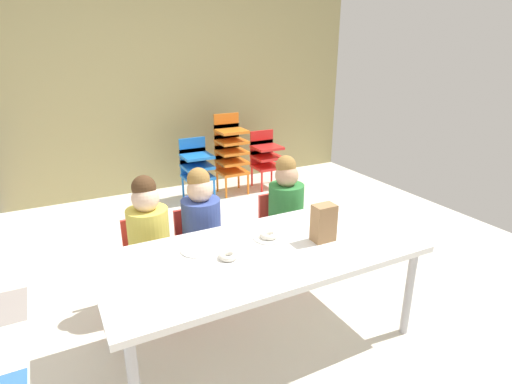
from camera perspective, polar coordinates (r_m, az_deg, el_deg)
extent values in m
cube|color=silver|center=(3.07, -6.89, -13.68)|extent=(5.79, 4.82, 0.02)
cube|color=#336BB2|center=(2.97, -15.32, -15.35)|extent=(0.43, 0.43, 0.00)
cube|color=gray|center=(2.97, -15.32, -15.35)|extent=(0.43, 0.43, 0.00)
cube|color=tan|center=(4.92, -17.99, 14.61)|extent=(5.79, 0.10, 2.62)
cube|color=white|center=(2.33, 0.95, -8.43)|extent=(1.77, 0.81, 0.04)
cylinder|color=#B2B2B7|center=(2.69, 20.26, -12.86)|extent=(0.05, 0.05, 0.56)
cylinder|color=#B2B2B7|center=(2.57, -19.60, -14.53)|extent=(0.05, 0.05, 0.56)
cylinder|color=#B2B2B7|center=(3.12, 11.02, -7.21)|extent=(0.05, 0.05, 0.56)
cube|color=red|center=(2.83, -14.13, -9.99)|extent=(0.32, 0.30, 0.03)
cube|color=red|center=(2.90, -15.10, -6.05)|extent=(0.29, 0.02, 0.30)
cylinder|color=#D8C64C|center=(2.73, -14.51, -5.97)|extent=(0.28, 0.28, 0.38)
sphere|color=beige|center=(2.63, -14.99, -0.87)|extent=(0.17, 0.17, 0.17)
sphere|color=#472D19|center=(2.62, -15.19, 0.65)|extent=(0.15, 0.15, 0.15)
cylinder|color=red|center=(2.78, -16.07, -14.44)|extent=(0.02, 0.02, 0.28)
cylinder|color=red|center=(2.83, -10.39, -13.27)|extent=(0.02, 0.02, 0.28)
cylinder|color=red|center=(3.00, -17.15, -11.84)|extent=(0.02, 0.02, 0.28)
cylinder|color=red|center=(3.04, -11.90, -10.81)|extent=(0.02, 0.02, 0.28)
cube|color=red|center=(2.92, -7.33, -8.60)|extent=(0.32, 0.30, 0.03)
cube|color=red|center=(2.98, -8.47, -4.81)|extent=(0.29, 0.02, 0.30)
cylinder|color=#384C99|center=(2.82, -7.52, -4.66)|extent=(0.26, 0.26, 0.38)
sphere|color=beige|center=(2.72, -7.76, 0.33)|extent=(0.17, 0.17, 0.17)
sphere|color=olive|center=(2.71, -7.92, 1.80)|extent=(0.15, 0.15, 0.15)
cylinder|color=red|center=(2.85, -8.95, -12.95)|extent=(0.02, 0.02, 0.28)
cylinder|color=red|center=(2.93, -3.67, -11.70)|extent=(0.02, 0.02, 0.28)
cylinder|color=red|center=(3.06, -10.57, -10.54)|extent=(0.02, 0.02, 0.28)
cylinder|color=red|center=(3.14, -5.63, -9.46)|extent=(0.02, 0.02, 0.28)
cube|color=red|center=(3.17, 4.00, -6.01)|extent=(0.32, 0.30, 0.03)
cube|color=red|center=(3.23, 2.68, -2.58)|extent=(0.29, 0.02, 0.30)
cylinder|color=#2D7A38|center=(3.08, 4.10, -2.32)|extent=(0.31, 0.31, 0.38)
sphere|color=tan|center=(2.99, 4.22, 2.29)|extent=(0.17, 0.17, 0.17)
sphere|color=olive|center=(2.98, 4.13, 3.63)|extent=(0.15, 0.15, 0.15)
cylinder|color=red|center=(3.08, 2.95, -9.99)|extent=(0.02, 0.02, 0.28)
cylinder|color=red|center=(3.21, 7.31, -8.77)|extent=(0.02, 0.02, 0.28)
cylinder|color=red|center=(3.28, 0.63, -7.99)|extent=(0.02, 0.02, 0.28)
cylinder|color=red|center=(3.40, 4.83, -6.95)|extent=(0.02, 0.02, 0.28)
cube|color=blue|center=(4.70, -7.99, 2.06)|extent=(0.32, 0.30, 0.03)
cube|color=blue|center=(4.80, -8.61, 3.54)|extent=(0.30, 0.02, 0.18)
cube|color=blue|center=(4.66, -8.06, 3.47)|extent=(0.32, 0.30, 0.03)
cube|color=blue|center=(4.77, -8.68, 4.92)|extent=(0.30, 0.02, 0.18)
cube|color=blue|center=(4.63, -8.13, 4.89)|extent=(0.32, 0.30, 0.03)
cube|color=blue|center=(4.74, -8.76, 6.32)|extent=(0.30, 0.02, 0.18)
cylinder|color=blue|center=(4.58, -9.00, -0.18)|extent=(0.02, 0.02, 0.26)
cylinder|color=blue|center=(4.67, -5.76, 0.37)|extent=(0.02, 0.02, 0.26)
cylinder|color=blue|center=(4.82, -10.01, 0.77)|extent=(0.02, 0.02, 0.26)
cylinder|color=blue|center=(4.90, -6.90, 1.27)|extent=(0.02, 0.02, 0.26)
cube|color=orange|center=(4.85, -3.28, 2.79)|extent=(0.32, 0.30, 0.03)
cube|color=orange|center=(4.95, -3.97, 4.21)|extent=(0.30, 0.02, 0.18)
cube|color=orange|center=(4.81, -3.30, 4.15)|extent=(0.32, 0.30, 0.03)
cube|color=orange|center=(4.91, -4.00, 5.55)|extent=(0.30, 0.02, 0.18)
cube|color=orange|center=(4.78, -3.33, 5.54)|extent=(0.32, 0.30, 0.03)
cube|color=orange|center=(4.89, -4.04, 6.92)|extent=(0.30, 0.02, 0.18)
cube|color=orange|center=(4.75, -3.36, 6.94)|extent=(0.32, 0.30, 0.03)
cube|color=orange|center=(4.86, -4.07, 8.29)|extent=(0.30, 0.02, 0.18)
cube|color=orange|center=(4.73, -3.39, 8.36)|extent=(0.32, 0.30, 0.03)
cube|color=orange|center=(4.84, -4.10, 9.69)|extent=(0.30, 0.02, 0.18)
cylinder|color=orange|center=(4.72, -4.14, 0.64)|extent=(0.02, 0.02, 0.26)
cylinder|color=orange|center=(4.83, -1.10, 1.14)|extent=(0.02, 0.02, 0.26)
cylinder|color=orange|center=(4.95, -5.35, 1.51)|extent=(0.02, 0.02, 0.26)
cylinder|color=orange|center=(5.05, -2.41, 1.98)|extent=(0.02, 0.02, 0.26)
cube|color=red|center=(5.05, 1.52, 3.50)|extent=(0.32, 0.30, 0.03)
cube|color=red|center=(5.14, 0.77, 4.86)|extent=(0.30, 0.02, 0.18)
cube|color=red|center=(5.01, 1.53, 4.82)|extent=(0.32, 0.30, 0.03)
cube|color=red|center=(5.11, 0.78, 6.16)|extent=(0.30, 0.02, 0.18)
cube|color=red|center=(4.98, 1.55, 6.15)|extent=(0.32, 0.30, 0.03)
cube|color=red|center=(5.08, 0.78, 7.47)|extent=(0.30, 0.02, 0.18)
cylinder|color=red|center=(4.91, 0.81, 1.46)|extent=(0.02, 0.02, 0.26)
cylinder|color=red|center=(5.04, 3.61, 1.92)|extent=(0.02, 0.02, 0.26)
cylinder|color=red|center=(5.13, -0.57, 2.27)|extent=(0.02, 0.02, 0.26)
cylinder|color=red|center=(5.26, 2.16, 2.70)|extent=(0.02, 0.02, 0.26)
cube|color=#9E754C|center=(2.42, 9.29, -4.21)|extent=(0.13, 0.09, 0.22)
cylinder|color=white|center=(2.45, 1.79, -6.33)|extent=(0.18, 0.18, 0.01)
cylinder|color=white|center=(2.34, -8.12, -7.91)|extent=(0.18, 0.18, 0.01)
torus|color=white|center=(2.44, 1.79, -5.91)|extent=(0.11, 0.11, 0.03)
torus|color=white|center=(2.24, -3.83, -8.73)|extent=(0.11, 0.11, 0.03)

